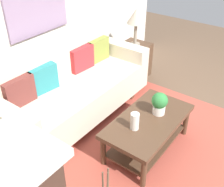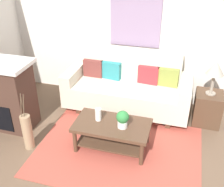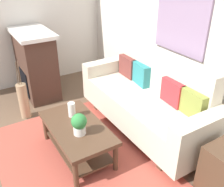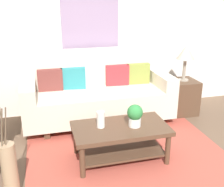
{
  "view_description": "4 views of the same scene",
  "coord_description": "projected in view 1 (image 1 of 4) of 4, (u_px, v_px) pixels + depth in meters",
  "views": [
    {
      "loc": [
        -2.24,
        -0.54,
        2.32
      ],
      "look_at": [
        -0.04,
        1.11,
        0.51
      ],
      "focal_mm": 44.3,
      "sensor_mm": 36.0,
      "label": 1
    },
    {
      "loc": [
        0.77,
        -2.52,
        2.77
      ],
      "look_at": [
        -0.26,
        1.06,
        0.64
      ],
      "focal_mm": 43.78,
      "sensor_mm": 36.0,
      "label": 2
    },
    {
      "loc": [
        2.24,
        -0.39,
        2.23
      ],
      "look_at": [
        -0.17,
        1.1,
        0.69
      ],
      "focal_mm": 40.68,
      "sensor_mm": 36.0,
      "label": 3
    },
    {
      "loc": [
        -0.93,
        -2.18,
        1.86
      ],
      "look_at": [
        -0.08,
        1.05,
        0.66
      ],
      "focal_mm": 44.29,
      "sensor_mm": 36.0,
      "label": 4
    }
  ],
  "objects": [
    {
      "name": "throw_pillow_olive",
      "position": [
        98.0,
        50.0,
        3.93
      ],
      "size": [
        0.37,
        0.14,
        0.32
      ],
      "primitive_type": "cube",
      "rotation": [
        0.0,
        0.0,
        -0.07
      ],
      "color": "olive",
      "rests_on": "couch"
    },
    {
      "name": "coffee_table",
      "position": [
        148.0,
        127.0,
        3.08
      ],
      "size": [
        1.1,
        0.6,
        0.43
      ],
      "color": "#513826",
      "rests_on": "ground_plane"
    },
    {
      "name": "couch",
      "position": [
        72.0,
        88.0,
        3.55
      ],
      "size": [
        2.19,
        0.84,
        1.08
      ],
      "color": "beige",
      "rests_on": "ground_plane"
    },
    {
      "name": "throw_pillow_crimson",
      "position": [
        82.0,
        58.0,
        3.7
      ],
      "size": [
        0.37,
        0.15,
        0.32
      ],
      "primitive_type": "cube",
      "rotation": [
        0.0,
        0.0,
        -0.08
      ],
      "color": "red",
      "rests_on": "couch"
    },
    {
      "name": "table_lamp",
      "position": [
        136.0,
        18.0,
        4.15
      ],
      "size": [
        0.28,
        0.28,
        0.57
      ],
      "color": "gray",
      "rests_on": "side_table"
    },
    {
      "name": "potted_plant_tabletop",
      "position": [
        159.0,
        103.0,
        3.03
      ],
      "size": [
        0.18,
        0.18,
        0.26
      ],
      "color": "white",
      "rests_on": "coffee_table"
    },
    {
      "name": "ground_plane",
      "position": [
        194.0,
        164.0,
        3.05
      ],
      "size": [
        8.99,
        8.99,
        0.0
      ],
      "primitive_type": "plane",
      "color": "brown"
    },
    {
      "name": "tabletop_vase",
      "position": [
        135.0,
        121.0,
        2.83
      ],
      "size": [
        0.09,
        0.09,
        0.19
      ],
      "primitive_type": "cylinder",
      "color": "white",
      "rests_on": "coffee_table"
    },
    {
      "name": "side_table",
      "position": [
        134.0,
        60.0,
        4.54
      ],
      "size": [
        0.44,
        0.44,
        0.56
      ],
      "primitive_type": "cube",
      "color": "#513826",
      "rests_on": "ground_plane"
    },
    {
      "name": "area_rug",
      "position": [
        155.0,
        144.0,
        3.29
      ],
      "size": [
        2.4,
        1.78,
        0.01
      ],
      "primitive_type": "cube",
      "color": "#B24C3D",
      "rests_on": "ground_plane"
    },
    {
      "name": "wall_back",
      "position": [
        43.0,
        6.0,
        3.4
      ],
      "size": [
        4.99,
        0.1,
        2.7
      ],
      "primitive_type": "cube",
      "color": "silver",
      "rests_on": "ground_plane"
    },
    {
      "name": "throw_pillow_maroon",
      "position": [
        19.0,
        92.0,
        3.02
      ],
      "size": [
        0.36,
        0.13,
        0.32
      ],
      "primitive_type": "cube",
      "rotation": [
        0.0,
        0.0,
        -0.03
      ],
      "color": "brown",
      "rests_on": "couch"
    },
    {
      "name": "throw_pillow_teal",
      "position": [
        43.0,
        79.0,
        3.25
      ],
      "size": [
        0.37,
        0.17,
        0.32
      ],
      "primitive_type": "cube",
      "rotation": [
        0.0,
        0.0,
        -0.13
      ],
      "color": "teal",
      "rests_on": "couch"
    }
  ]
}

